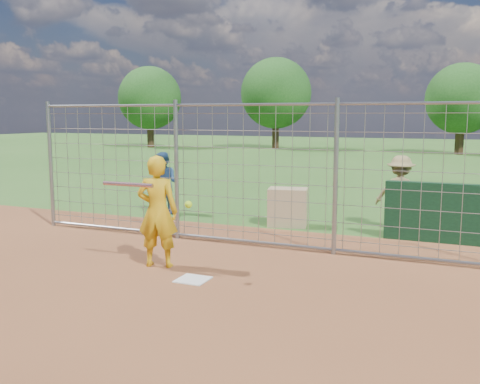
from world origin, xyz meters
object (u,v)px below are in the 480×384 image
at_px(batter, 157,212).
at_px(equipment_bin, 288,207).
at_px(bystander_c, 400,193).
at_px(bystander_a, 164,183).

distance_m(batter, equipment_bin, 3.84).
xyz_separation_m(batter, bystander_c, (3.09, 4.30, -0.11)).
distance_m(bystander_a, equipment_bin, 3.13).
height_order(bystander_a, equipment_bin, bystander_a).
relative_size(bystander_c, equipment_bin, 1.89).
bearing_deg(bystander_c, equipment_bin, 13.51).
relative_size(batter, bystander_c, 1.14).
xyz_separation_m(bystander_a, equipment_bin, (3.11, -0.18, -0.33)).
distance_m(bystander_c, equipment_bin, 2.31).
bearing_deg(bystander_a, bystander_c, 0.05).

